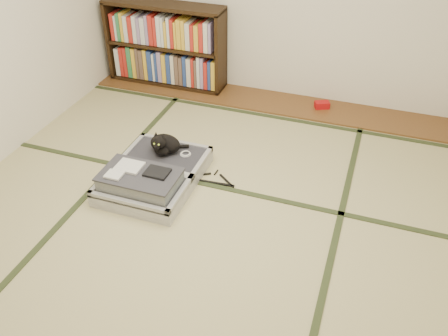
% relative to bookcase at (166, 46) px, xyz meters
% --- Properties ---
extents(floor, '(4.50, 4.50, 0.00)m').
position_rel_bookcase_xyz_m(floor, '(1.25, -2.07, -0.45)').
color(floor, tan).
rests_on(floor, ground).
extents(wood_strip, '(4.00, 0.50, 0.02)m').
position_rel_bookcase_xyz_m(wood_strip, '(1.25, -0.07, -0.44)').
color(wood_strip, brown).
rests_on(wood_strip, ground).
extents(red_item, '(0.17, 0.14, 0.07)m').
position_rel_bookcase_xyz_m(red_item, '(1.81, -0.04, -0.40)').
color(red_item, '#AE0D10').
rests_on(red_item, wood_strip).
extents(room_shell, '(4.50, 4.50, 4.50)m').
position_rel_bookcase_xyz_m(room_shell, '(1.25, -2.07, 1.01)').
color(room_shell, white).
rests_on(room_shell, ground).
extents(tatami_borders, '(4.00, 4.50, 0.01)m').
position_rel_bookcase_xyz_m(tatami_borders, '(1.25, -1.58, -0.45)').
color(tatami_borders, '#2D381E').
rests_on(tatami_borders, ground).
extents(bookcase, '(1.35, 0.31, 0.92)m').
position_rel_bookcase_xyz_m(bookcase, '(0.00, 0.00, 0.00)').
color(bookcase, black).
rests_on(bookcase, wood_strip).
extents(suitcase, '(0.70, 0.93, 0.28)m').
position_rel_bookcase_xyz_m(suitcase, '(0.70, -1.82, -0.35)').
color(suitcase, silver).
rests_on(suitcase, floor).
extents(cat, '(0.31, 0.31, 0.25)m').
position_rel_bookcase_xyz_m(cat, '(0.68, -1.53, -0.22)').
color(cat, black).
rests_on(cat, suitcase).
extents(cable_coil, '(0.10, 0.10, 0.02)m').
position_rel_bookcase_xyz_m(cable_coil, '(0.86, -1.49, -0.31)').
color(cable_coil, white).
rests_on(cable_coil, suitcase).
extents(hanger, '(0.44, 0.21, 0.01)m').
position_rel_bookcase_xyz_m(hanger, '(1.14, -1.60, -0.44)').
color(hanger, black).
rests_on(hanger, floor).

